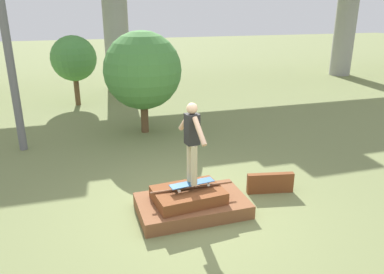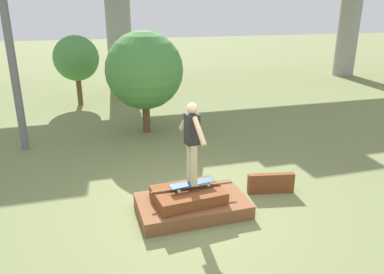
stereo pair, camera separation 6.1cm
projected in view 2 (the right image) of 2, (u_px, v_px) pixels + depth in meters
name	position (u px, v px, depth m)	size (l,w,h in m)	color
ground_plane	(192.00, 212.00, 6.94)	(80.00, 80.00, 0.00)	olive
scrap_pile	(191.00, 203.00, 6.87)	(2.01, 1.22, 0.52)	brown
scrap_plank_loose	(271.00, 183.00, 7.58)	(0.95, 0.30, 0.42)	brown
skateboard	(192.00, 184.00, 6.72)	(0.85, 0.31, 0.09)	#23517F
skater	(192.00, 139.00, 6.44)	(0.25, 1.04, 1.48)	#C6B78E
utility_pole	(6.00, 24.00, 8.96)	(1.30, 0.20, 6.15)	slate
tree_behind_left	(144.00, 71.00, 10.76)	(2.25, 2.25, 2.98)	brown
tree_behind_right	(76.00, 58.00, 13.93)	(1.68, 1.68, 2.61)	brown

